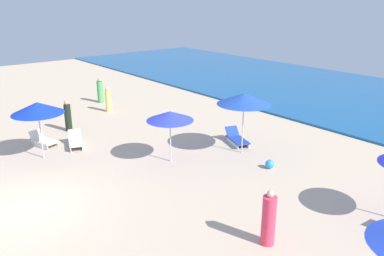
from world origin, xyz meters
name	(u,v)px	position (x,y,z in m)	size (l,w,h in m)	color
ground_plane	(25,210)	(0.00, 0.00, 0.00)	(60.00, 60.00, 0.00)	beige
ocean	(369,100)	(0.00, 22.34, 0.06)	(60.00, 15.31, 0.12)	#185794
umbrella_1	(37,108)	(-3.97, 2.02, 2.23)	(2.14, 2.14, 2.48)	silver
lounge_chair_1_0	(43,141)	(-5.44, 2.54, 0.25)	(1.49, 1.03, 0.66)	silver
lounge_chair_1_1	(76,142)	(-4.31, 3.62, 0.27)	(1.49, 1.02, 0.67)	silver
umbrella_2	(244,99)	(1.00, 9.07, 2.46)	(2.33, 2.33, 2.70)	silver
lounge_chair_2_0	(237,139)	(0.08, 9.69, 0.24)	(1.68, 1.12, 0.65)	silver
umbrella_3	(170,116)	(-0.22, 6.05, 1.99)	(1.94, 1.94, 2.19)	silver
beachgoer_0	(68,117)	(-6.73, 4.31, 0.76)	(0.41, 0.41, 1.63)	black
beachgoer_1	(100,91)	(-10.93, 8.23, 0.74)	(0.55, 0.55, 1.62)	#4EA659
beachgoer_2	(269,220)	(6.17, 4.70, 0.76)	(0.53, 0.53, 1.66)	#F53D5C
beachgoer_3	(108,100)	(-8.64, 7.60, 0.72)	(0.41, 0.41, 1.52)	#F9DD67
beach_ball_0	(270,164)	(2.90, 8.71, 0.18)	(0.36, 0.36, 0.36)	#3196DD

